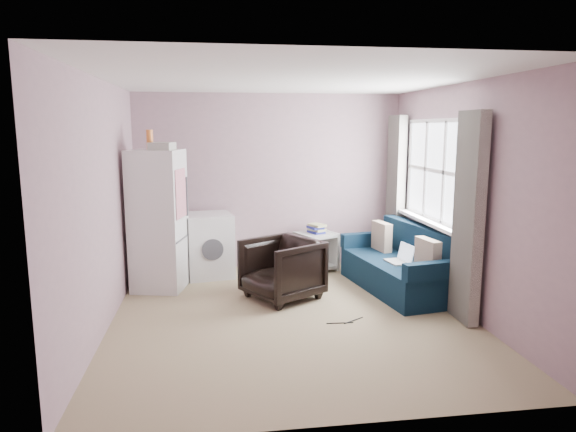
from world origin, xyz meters
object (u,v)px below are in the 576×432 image
washing_machine (209,244)px  sofa (402,267)px  armchair (282,266)px  fridge (158,219)px  side_table (316,248)px

washing_machine → sofa: washing_machine is taller
armchair → washing_machine: (-0.87, 1.09, 0.05)m
fridge → washing_machine: 0.89m
armchair → washing_machine: size_ratio=0.92×
sofa → fridge: bearing=161.5°
washing_machine → side_table: size_ratio=1.29×
armchair → side_table: size_ratio=1.19×
side_table → armchair: bearing=-118.8°
sofa → side_table: bearing=120.8°
armchair → fridge: bearing=-143.4°
fridge → washing_machine: bearing=51.3°
side_table → sofa: (0.90, -1.06, -0.02)m
fridge → side_table: 2.27m
armchair → fridge: (-1.47, 0.60, 0.49)m
fridge → sofa: size_ratio=1.05×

